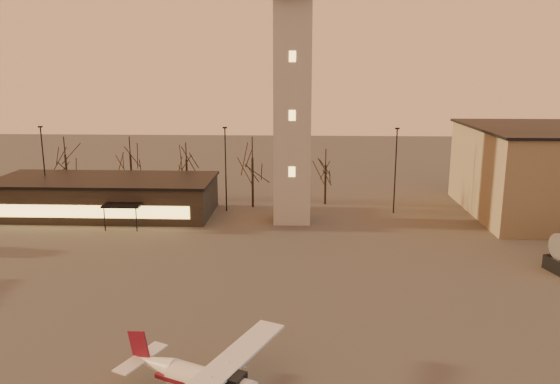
% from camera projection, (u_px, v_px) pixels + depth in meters
% --- Properties ---
extents(ground, '(220.00, 220.00, 0.00)m').
position_uv_depth(ground, '(281.00, 358.00, 32.39)').
color(ground, '#3A3836').
rests_on(ground, ground).
extents(control_tower, '(6.80, 6.80, 32.60)m').
position_uv_depth(control_tower, '(293.00, 73.00, 58.00)').
color(control_tower, '#9E9C96').
rests_on(control_tower, ground).
extents(terminal, '(25.40, 12.20, 4.30)m').
position_uv_depth(terminal, '(105.00, 196.00, 64.00)').
color(terminal, black).
rests_on(terminal, ground).
extents(light_poles, '(58.50, 12.25, 10.14)m').
position_uv_depth(light_poles, '(297.00, 172.00, 61.38)').
color(light_poles, black).
rests_on(light_poles, ground).
extents(tree_row, '(37.20, 9.20, 8.80)m').
position_uv_depth(tree_row, '(187.00, 155.00, 69.81)').
color(tree_row, black).
rests_on(tree_row, ground).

